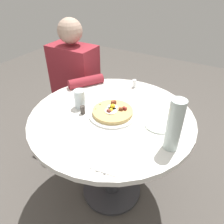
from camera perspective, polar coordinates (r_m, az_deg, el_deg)
The scene contains 13 objects.
ground_plane at distance 1.79m, azimuth -0.07°, elevation -19.66°, with size 6.00×6.00×0.00m, color #4C4742.
dining_table at distance 1.39m, azimuth -0.09°, elevation -6.34°, with size 0.98×0.98×0.71m.
person_seated at distance 1.95m, azimuth -9.28°, elevation 4.90°, with size 0.52×0.42×1.14m.
pizza_plate at distance 1.28m, azimuth 0.09°, elevation -0.60°, with size 0.28×0.28×0.01m, color white.
breakfast_pizza at distance 1.27m, azimuth 0.10°, elevation 0.12°, with size 0.24×0.24×0.05m.
bread_plate at distance 1.23m, azimuth 12.23°, elevation -3.24°, with size 0.16×0.16×0.01m, color silver.
napkin at distance 1.02m, azimuth -0.82°, elevation -12.11°, with size 0.17×0.14×0.00m, color white.
fork at distance 1.01m, azimuth 0.14°, elevation -12.22°, with size 0.18×0.01×0.01m, color silver.
knife at distance 1.02m, azimuth -1.77°, elevation -11.64°, with size 0.18×0.01×0.01m, color silver.
water_glass at distance 1.34m, azimuth -8.47°, elevation 3.46°, with size 0.07×0.07×0.12m, color silver.
water_bottle at distance 1.03m, azimuth 16.10°, elevation -3.39°, with size 0.07×0.07×0.27m, color silver.
salt_shaker at distance 1.58m, azimuth 5.87°, elevation 7.46°, with size 0.03×0.03×0.06m, color white.
pepper_shaker at distance 1.29m, azimuth -7.73°, elevation 0.57°, with size 0.03×0.03×0.05m, color #3F3833.
Camera 1 is at (0.53, -0.91, 1.45)m, focal length 34.75 mm.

